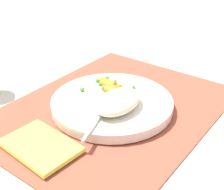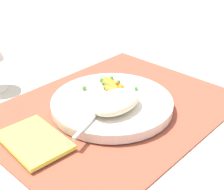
# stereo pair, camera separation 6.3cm
# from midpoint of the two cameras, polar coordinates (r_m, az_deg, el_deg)

# --- Properties ---
(ground_plane) EXTENTS (2.40, 2.40, 0.00)m
(ground_plane) POSITION_cam_midpoint_polar(r_m,az_deg,el_deg) (0.66, -2.70, -2.71)
(ground_plane) COLOR beige
(placemat) EXTENTS (0.49, 0.37, 0.01)m
(placemat) POSITION_cam_midpoint_polar(r_m,az_deg,el_deg) (0.66, -2.71, -2.49)
(placemat) COLOR #9E4733
(placemat) RESTS_ON ground_plane
(plate) EXTENTS (0.25, 0.25, 0.02)m
(plate) POSITION_cam_midpoint_polar(r_m,az_deg,el_deg) (0.65, -2.73, -1.56)
(plate) COLOR silver
(plate) RESTS_ON placemat
(rice_mound) EXTENTS (0.11, 0.07, 0.03)m
(rice_mound) POSITION_cam_midpoint_polar(r_m,az_deg,el_deg) (0.61, -1.88, -1.24)
(rice_mound) COLOR beige
(rice_mound) RESTS_ON plate
(carrot_portion) EXTENTS (0.05, 0.08, 0.02)m
(carrot_portion) POSITION_cam_midpoint_polar(r_m,az_deg,el_deg) (0.68, -2.77, 1.23)
(carrot_portion) COLOR orange
(carrot_portion) RESTS_ON plate
(pea_scatter) EXTENTS (0.09, 0.09, 0.01)m
(pea_scatter) POSITION_cam_midpoint_polar(r_m,az_deg,el_deg) (0.69, -3.79, 1.37)
(pea_scatter) COLOR green
(pea_scatter) RESTS_ON plate
(fork) EXTENTS (0.19, 0.07, 0.01)m
(fork) POSITION_cam_midpoint_polar(r_m,az_deg,el_deg) (0.62, -3.85, -2.06)
(fork) COLOR silver
(fork) RESTS_ON plate
(napkin) EXTENTS (0.10, 0.13, 0.01)m
(napkin) POSITION_cam_midpoint_polar(r_m,az_deg,el_deg) (0.57, -15.65, -8.76)
(napkin) COLOR #EAE54C
(napkin) RESTS_ON placemat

